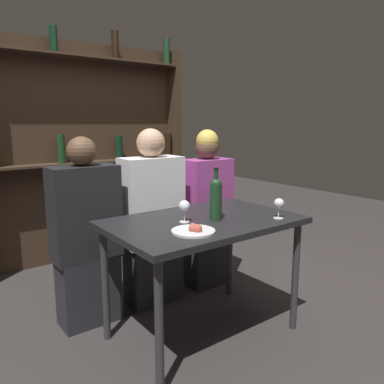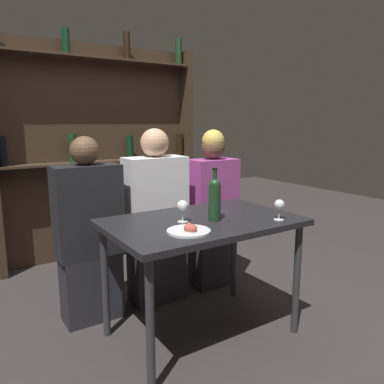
{
  "view_description": "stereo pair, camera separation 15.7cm",
  "coord_description": "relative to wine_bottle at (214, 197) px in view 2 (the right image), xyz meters",
  "views": [
    {
      "loc": [
        -1.36,
        -1.71,
        1.33
      ],
      "look_at": [
        0.0,
        0.11,
        0.9
      ],
      "focal_mm": 35.0,
      "sensor_mm": 36.0,
      "label": 1
    },
    {
      "loc": [
        -1.24,
        -1.8,
        1.33
      ],
      "look_at": [
        0.0,
        0.11,
        0.9
      ],
      "focal_mm": 35.0,
      "sensor_mm": 36.0,
      "label": 2
    }
  ],
  "objects": [
    {
      "name": "ground_plane",
      "position": [
        -0.05,
        0.06,
        -0.89
      ],
      "size": [
        10.0,
        10.0,
        0.0
      ],
      "primitive_type": "plane",
      "color": "#332D2D"
    },
    {
      "name": "dining_table",
      "position": [
        -0.05,
        0.06,
        -0.22
      ],
      "size": [
        1.14,
        0.74,
        0.75
      ],
      "color": "black",
      "rests_on": "ground_plane"
    },
    {
      "name": "wine_rack_wall",
      "position": [
        -0.05,
        1.81,
        0.2
      ],
      "size": [
        1.96,
        0.21,
        2.17
      ],
      "color": "#38281C",
      "rests_on": "ground_plane"
    },
    {
      "name": "wine_bottle",
      "position": [
        0.0,
        0.0,
        0.0
      ],
      "size": [
        0.07,
        0.07,
        0.31
      ],
      "color": "#19381E",
      "rests_on": "dining_table"
    },
    {
      "name": "wine_glass_0",
      "position": [
        -0.18,
        0.07,
        -0.05
      ],
      "size": [
        0.07,
        0.07,
        0.13
      ],
      "color": "silver",
      "rests_on": "dining_table"
    },
    {
      "name": "wine_glass_1",
      "position": [
        0.33,
        -0.2,
        -0.05
      ],
      "size": [
        0.06,
        0.06,
        0.12
      ],
      "color": "silver",
      "rests_on": "dining_table"
    },
    {
      "name": "food_plate_0",
      "position": [
        -0.26,
        -0.12,
        -0.13
      ],
      "size": [
        0.23,
        0.23,
        0.05
      ],
      "color": "silver",
      "rests_on": "dining_table"
    },
    {
      "name": "seated_person_left",
      "position": [
        -0.56,
        0.63,
        -0.31
      ],
      "size": [
        0.42,
        0.22,
        1.24
      ],
      "color": "#26262B",
      "rests_on": "ground_plane"
    },
    {
      "name": "seated_person_center",
      "position": [
        -0.06,
        0.63,
        -0.29
      ],
      "size": [
        0.44,
        0.22,
        1.28
      ],
      "color": "#26262B",
      "rests_on": "ground_plane"
    },
    {
      "name": "seated_person_right",
      "position": [
        0.45,
        0.63,
        -0.28
      ],
      "size": [
        0.38,
        0.22,
        1.27
      ],
      "color": "#26262B",
      "rests_on": "ground_plane"
    }
  ]
}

